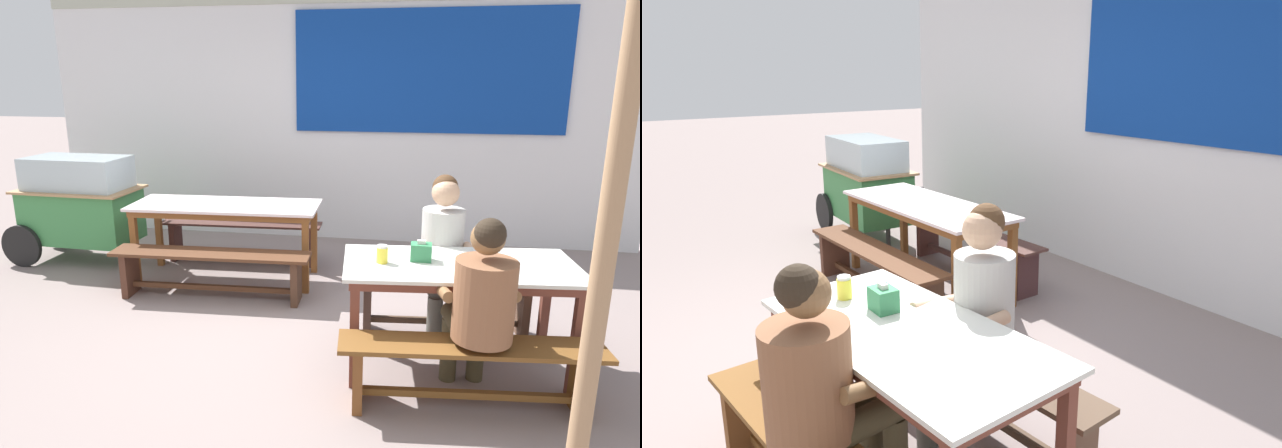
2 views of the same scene
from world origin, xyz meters
The scene contains 12 objects.
ground_plane centered at (0.00, 0.00, 0.00)m, with size 40.00×40.00×0.00m, color gray.
backdrop_wall centered at (0.05, 2.82, 1.55)m, with size 7.02×0.23×2.94m.
dining_table_far centered at (-0.82, 1.19, 0.68)m, with size 1.84×0.76×0.76m.
dining_table_near centered at (1.30, -0.19, 0.68)m, with size 1.60×0.89×0.76m.
bench_far_back centered at (-0.85, 1.71, 0.29)m, with size 1.74×0.36×0.44m.
bench_far_front centered at (-0.80, 0.68, 0.30)m, with size 1.81×0.40×0.44m.
bench_near_back centered at (1.25, 0.33, 0.29)m, with size 1.45×0.41×0.44m.
food_cart centered at (-2.56, 1.46, 0.65)m, with size 1.54×0.75×1.13m.
person_right_near_table centered at (1.21, 0.26, 0.71)m, with size 0.47×0.55×1.26m.
person_near_front centered at (1.39, -0.63, 0.68)m, with size 0.51×0.60×1.21m.
tissue_box centered at (1.04, -0.17, 0.82)m, with size 0.14×0.11×0.14m.
condiment_jar centered at (0.79, -0.27, 0.82)m, with size 0.08×0.08×0.12m.
Camera 2 is at (3.45, -1.37, 1.92)m, focal length 33.01 mm.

